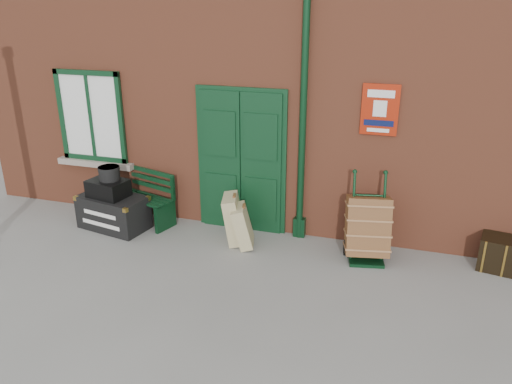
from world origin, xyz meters
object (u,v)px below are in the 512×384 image
at_px(porter_trolley, 367,227).
at_px(dark_trunk, 505,255).
at_px(bench, 137,193).
at_px(houdini_trunk, 114,212).

distance_m(porter_trolley, dark_trunk, 1.86).
distance_m(bench, houdini_trunk, 0.52).
relative_size(bench, dark_trunk, 2.35).
height_order(bench, porter_trolley, porter_trolley).
height_order(houdini_trunk, porter_trolley, porter_trolley).
bearing_deg(porter_trolley, houdini_trunk, 171.33).
bearing_deg(dark_trunk, houdini_trunk, -165.31).
bearing_deg(houdini_trunk, porter_trolley, 13.33).
bearing_deg(bench, houdini_trunk, -94.17).
distance_m(bench, porter_trolley, 3.80).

